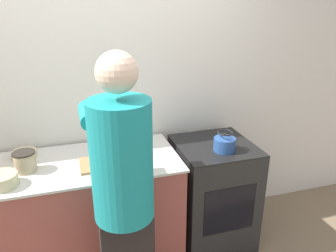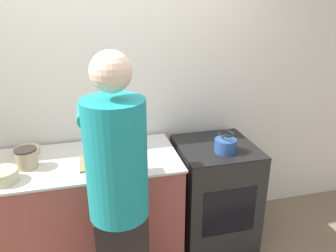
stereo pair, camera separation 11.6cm
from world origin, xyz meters
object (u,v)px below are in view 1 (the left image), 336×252
at_px(kettle, 224,143).
at_px(oven, 212,193).
at_px(knife, 103,161).
at_px(bowl_prep, 24,154).
at_px(person, 123,194).
at_px(cutting_board, 105,163).
at_px(canister_jar, 25,161).

bearing_deg(kettle, oven, 97.88).
bearing_deg(knife, oven, -3.53).
height_order(oven, bowl_prep, bowl_prep).
height_order(knife, bowl_prep, bowl_prep).
bearing_deg(oven, bowl_prep, 171.31).
bearing_deg(knife, kettle, -11.25).
bearing_deg(person, bowl_prep, 127.05).
height_order(cutting_board, knife, knife).
bearing_deg(kettle, bowl_prep, 166.77).
xyz_separation_m(oven, canister_jar, (-1.44, 0.00, 0.52)).
relative_size(oven, kettle, 5.43).
relative_size(bowl_prep, canister_jar, 1.20).
bearing_deg(bowl_prep, canister_jar, -82.26).
xyz_separation_m(person, cutting_board, (-0.05, 0.53, -0.06)).
height_order(oven, knife, knife).
distance_m(knife, kettle, 0.94).
bearing_deg(bowl_prep, person, -52.95).
xyz_separation_m(kettle, bowl_prep, (-1.49, 0.35, -0.05)).
height_order(cutting_board, kettle, kettle).
height_order(person, bowl_prep, person).
xyz_separation_m(cutting_board, knife, (-0.01, 0.01, 0.01)).
xyz_separation_m(knife, bowl_prep, (-0.55, 0.28, 0.01)).
distance_m(kettle, canister_jar, 1.46).
height_order(knife, canister_jar, canister_jar).
distance_m(person, kettle, 0.99).
xyz_separation_m(person, knife, (-0.06, 0.54, -0.04)).
height_order(cutting_board, bowl_prep, bowl_prep).
bearing_deg(canister_jar, oven, -0.06).
distance_m(person, bowl_prep, 1.02).
relative_size(person, knife, 9.81).
bearing_deg(canister_jar, knife, -5.79).
height_order(person, canister_jar, person).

